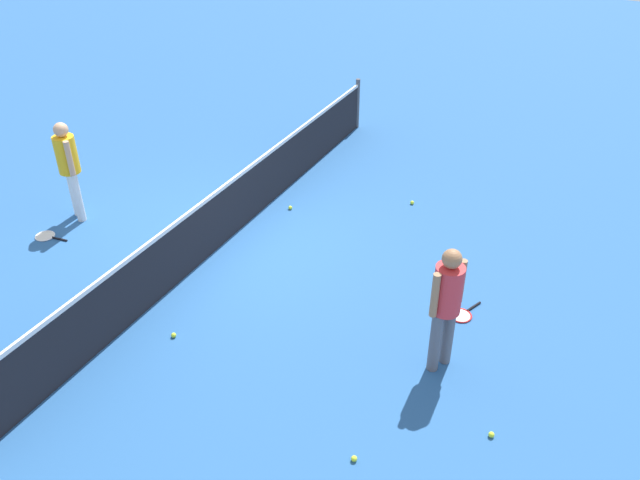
% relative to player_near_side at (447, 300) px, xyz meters
% --- Properties ---
extents(ground_plane, '(40.00, 40.00, 0.00)m').
position_rel_player_near_side_xyz_m(ground_plane, '(1.25, 3.91, -1.01)').
color(ground_plane, '#265693').
extents(court_net, '(10.09, 0.09, 1.07)m').
position_rel_player_near_side_xyz_m(court_net, '(1.25, 3.91, -0.51)').
color(court_net, '#4C4C51').
rests_on(court_net, ground_plane).
extents(player_near_side, '(0.51, 0.45, 1.70)m').
position_rel_player_near_side_xyz_m(player_near_side, '(0.00, 0.00, 0.00)').
color(player_near_side, '#595960').
rests_on(player_near_side, ground_plane).
extents(player_far_side, '(0.47, 0.49, 1.70)m').
position_rel_player_near_side_xyz_m(player_far_side, '(0.68, 6.51, 0.00)').
color(player_far_side, white).
rests_on(player_far_side, ground_plane).
extents(tennis_racket_near_player, '(0.60, 0.41, 0.03)m').
position_rel_player_near_side_xyz_m(tennis_racket_near_player, '(1.06, 0.02, -1.00)').
color(tennis_racket_near_player, red).
rests_on(tennis_racket_near_player, ground_plane).
extents(tennis_racket_far_player, '(0.35, 0.60, 0.03)m').
position_rel_player_near_side_xyz_m(tennis_racket_far_player, '(-0.04, 6.55, -1.00)').
color(tennis_racket_far_player, white).
rests_on(tennis_racket_far_player, ground_plane).
extents(tennis_ball_near_player, '(0.07, 0.07, 0.07)m').
position_rel_player_near_side_xyz_m(tennis_ball_near_player, '(2.50, 3.47, -0.98)').
color(tennis_ball_near_player, '#C6E033').
rests_on(tennis_ball_near_player, ground_plane).
extents(tennis_ball_by_net, '(0.07, 0.07, 0.07)m').
position_rel_player_near_side_xyz_m(tennis_ball_by_net, '(-1.07, 3.23, -0.98)').
color(tennis_ball_by_net, '#C6E033').
rests_on(tennis_ball_by_net, ground_plane).
extents(tennis_ball_midcourt, '(0.07, 0.07, 0.07)m').
position_rel_player_near_side_xyz_m(tennis_ball_midcourt, '(3.61, 1.67, -0.98)').
color(tennis_ball_midcourt, '#C6E033').
rests_on(tennis_ball_midcourt, ground_plane).
extents(tennis_ball_baseline, '(0.07, 0.07, 0.07)m').
position_rel_player_near_side_xyz_m(tennis_ball_baseline, '(-0.82, -0.87, -0.98)').
color(tennis_ball_baseline, '#C6E033').
rests_on(tennis_ball_baseline, ground_plane).
extents(tennis_ball_stray_left, '(0.07, 0.07, 0.07)m').
position_rel_player_near_side_xyz_m(tennis_ball_stray_left, '(1.04, 0.39, -0.98)').
color(tennis_ball_stray_left, '#C6E033').
rests_on(tennis_ball_stray_left, ground_plane).
extents(tennis_ball_stray_right, '(0.07, 0.07, 0.07)m').
position_rel_player_near_side_xyz_m(tennis_ball_stray_right, '(-1.79, 0.33, -0.98)').
color(tennis_ball_stray_right, '#C6E033').
rests_on(tennis_ball_stray_right, ground_plane).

